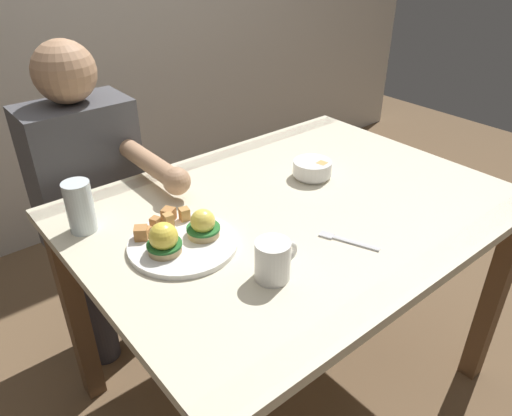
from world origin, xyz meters
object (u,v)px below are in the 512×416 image
Objects in this scene: dining_table at (293,235)px; fruit_bowl at (312,169)px; eggs_benedict_plate at (181,238)px; diner_person at (93,191)px; water_glass_near at (80,209)px; coffee_mug at (273,259)px; fork at (345,240)px.

fruit_bowl reaches higher than dining_table.
diner_person is (-0.00, 0.57, -0.11)m from eggs_benedict_plate.
water_glass_near is at bearing 166.31° from fruit_bowl.
eggs_benedict_plate reaches higher than dining_table.
diner_person is (-0.10, 0.81, -0.14)m from coffee_mug.
dining_table is 10.77× the size of coffee_mug.
fork is at bearing -43.99° from water_glass_near.
diner_person is at bearing 135.05° from fruit_bowl.
eggs_benedict_plate is 0.41m from fork.
water_glass_near is (-0.51, 0.25, 0.17)m from dining_table.
diner_person is at bearing 90.06° from eggs_benedict_plate.
dining_table is 0.70m from diner_person.
diner_person reaches higher than eggs_benedict_plate.
coffee_mug is at bearing -61.38° from water_glass_near.
fruit_bowl is 0.51m from coffee_mug.
fruit_bowl is 0.36m from fork.
water_glass_near reaches higher than coffee_mug.
dining_table is at bearing -150.77° from fruit_bowl.
coffee_mug reaches higher than fork.
fork reaches higher than dining_table.
fork is at bearing -36.40° from eggs_benedict_plate.
fork is (0.23, -0.01, -0.05)m from coffee_mug.
eggs_benedict_plate is 2.25× the size of fruit_bowl.
coffee_mug reaches higher than eggs_benedict_plate.
dining_table is 1.05× the size of diner_person.
diner_person is (-0.51, 0.51, -0.12)m from fruit_bowl.
eggs_benedict_plate is at bearing -55.37° from water_glass_near.
eggs_benedict_plate is at bearing -173.20° from fruit_bowl.
coffee_mug is at bearing -67.90° from eggs_benedict_plate.
diner_person is at bearing 120.77° from dining_table.
fruit_bowl is (0.51, 0.06, 0.00)m from eggs_benedict_plate.
dining_table is 0.38m from eggs_benedict_plate.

